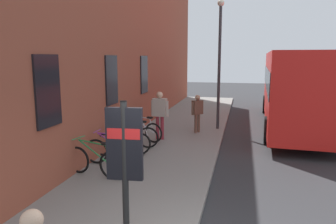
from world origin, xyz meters
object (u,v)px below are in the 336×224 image
object	(u,v)px
pedestrian_crossing_street	(160,110)
street_lamp	(220,54)
pedestrian_near_bus	(197,110)
city_bus	(296,85)
bicycle_beside_lamp	(133,136)
bicycle_far_end	(142,130)
bicycle_under_window	(114,152)
bicycle_mid_rack	(94,162)
bicycle_by_door	(123,143)
transit_info_sign	(125,154)

from	to	relation	value
pedestrian_crossing_street	street_lamp	xyz separation A→B (m)	(2.31, -1.95, 2.06)
pedestrian_near_bus	city_bus	bearing A→B (deg)	-56.22
bicycle_beside_lamp	bicycle_far_end	world-z (taller)	same
bicycle_under_window	city_bus	distance (m)	9.33
bicycle_mid_rack	bicycle_by_door	world-z (taller)	same
bicycle_far_end	bicycle_beside_lamp	bearing A→B (deg)	179.30
bicycle_under_window	bicycle_by_door	xyz separation A→B (m)	(0.87, 0.07, 0.00)
bicycle_mid_rack	transit_info_sign	xyz separation A→B (m)	(-2.86, -1.95, 1.21)
bicycle_beside_lamp	pedestrian_near_bus	bearing A→B (deg)	-33.81
bicycle_far_end	transit_info_sign	xyz separation A→B (m)	(-6.48, -1.86, 1.21)
bicycle_beside_lamp	transit_info_sign	distance (m)	6.01
bicycle_under_window	bicycle_far_end	bearing A→B (deg)	1.10
bicycle_by_door	pedestrian_near_bus	xyz separation A→B (m)	(3.59, -1.81, 0.54)
transit_info_sign	street_lamp	distance (m)	9.33
city_bus	street_lamp	distance (m)	3.99
bicycle_under_window	pedestrian_near_bus	size ratio (longest dim) A/B	1.16
bicycle_beside_lamp	city_bus	bearing A→B (deg)	-47.32
bicycle_mid_rack	city_bus	xyz separation A→B (m)	(8.11, -5.92, 1.41)
transit_info_sign	city_bus	bearing A→B (deg)	-19.92
transit_info_sign	city_bus	xyz separation A→B (m)	(10.97, -3.97, 0.20)
city_bus	street_lamp	bearing A→B (deg)	118.48
bicycle_far_end	street_lamp	xyz separation A→B (m)	(2.69, -2.54, 2.75)
bicycle_by_door	transit_info_sign	distance (m)	5.17
bicycle_far_end	bicycle_by_door	bearing A→B (deg)	179.32
bicycle_beside_lamp	pedestrian_near_bus	distance (m)	3.27
bicycle_by_door	bicycle_under_window	bearing A→B (deg)	-175.20
bicycle_beside_lamp	pedestrian_crossing_street	size ratio (longest dim) A/B	0.99
bicycle_far_end	transit_info_sign	bearing A→B (deg)	-163.97
bicycle_beside_lamp	city_bus	xyz separation A→B (m)	(5.39, -5.85, 1.41)
bicycle_mid_rack	bicycle_far_end	size ratio (longest dim) A/B	1.02
bicycle_far_end	transit_info_sign	distance (m)	6.85
bicycle_by_door	street_lamp	bearing A→B (deg)	-29.54
bicycle_beside_lamp	bicycle_under_window	bearing A→B (deg)	-177.98
bicycle_beside_lamp	city_bus	world-z (taller)	city_bus
bicycle_by_door	bicycle_far_end	bearing A→B (deg)	-0.68
bicycle_beside_lamp	bicycle_mid_rack	bearing A→B (deg)	178.46
pedestrian_near_bus	bicycle_beside_lamp	bearing A→B (deg)	146.19
transit_info_sign	bicycle_by_door	bearing A→B (deg)	22.00
pedestrian_crossing_street	pedestrian_near_bus	size ratio (longest dim) A/B	1.16
bicycle_mid_rack	bicycle_beside_lamp	bearing A→B (deg)	-1.54
bicycle_mid_rack	bicycle_under_window	bearing A→B (deg)	-8.32
bicycle_far_end	pedestrian_crossing_street	bearing A→B (deg)	-56.42
bicycle_beside_lamp	bicycle_far_end	xyz separation A→B (m)	(0.91, -0.01, 0.00)
bicycle_beside_lamp	pedestrian_near_bus	world-z (taller)	pedestrian_near_bus
bicycle_by_door	bicycle_beside_lamp	distance (m)	0.91
bicycle_by_door	pedestrian_crossing_street	world-z (taller)	pedestrian_crossing_street
bicycle_beside_lamp	pedestrian_crossing_street	world-z (taller)	pedestrian_crossing_street
bicycle_under_window	transit_info_sign	xyz separation A→B (m)	(-3.79, -1.81, 1.21)
bicycle_by_door	bicycle_beside_lamp	bearing A→B (deg)	-0.66
city_bus	pedestrian_crossing_street	size ratio (longest dim) A/B	5.97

